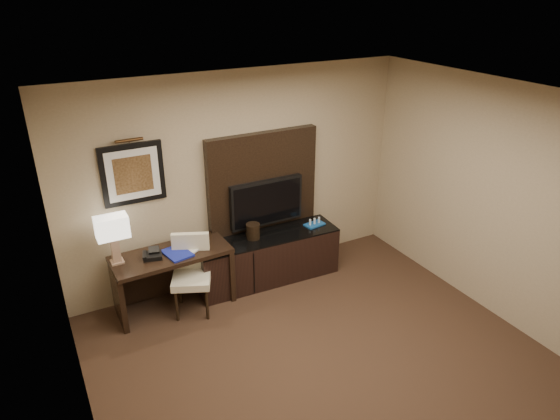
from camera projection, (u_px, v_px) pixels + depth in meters
floor at (349, 390)px, 4.85m from camera, size 4.50×5.00×0.01m
ceiling at (370, 116)px, 3.72m from camera, size 4.50×5.00×0.01m
wall_back at (239, 178)px, 6.28m from camera, size 4.50×0.01×2.70m
wall_left at (83, 356)px, 3.31m from camera, size 0.01×5.00×2.70m
wall_right at (531, 217)px, 5.25m from camera, size 0.01×5.00×2.70m
desk at (174, 279)px, 5.96m from camera, size 1.39×0.63×0.73m
credenza at (267, 257)px, 6.52m from camera, size 1.89×0.60×0.65m
tv_wall_panel at (263, 182)px, 6.40m from camera, size 1.50×0.12×1.30m
tv at (266, 202)px, 6.42m from camera, size 1.00×0.08×0.60m
artwork at (133, 174)px, 5.58m from camera, size 0.70×0.04×0.70m
picture_light at (129, 140)px, 5.38m from camera, size 0.04×0.04×0.30m
desk_chair at (191, 278)px, 5.82m from camera, size 0.60×0.64×0.91m
table_lamp at (114, 238)px, 5.48m from camera, size 0.40×0.26×0.63m
desk_phone at (152, 254)px, 5.69m from camera, size 0.25×0.23×0.10m
blue_folder at (177, 253)px, 5.78m from camera, size 0.33×0.40×0.02m
book at (185, 243)px, 5.78m from camera, size 0.16×0.10×0.24m
ice_bucket at (253, 231)px, 6.28m from camera, size 0.20×0.20×0.20m
minibar_tray at (315, 222)px, 6.64m from camera, size 0.29×0.20×0.10m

